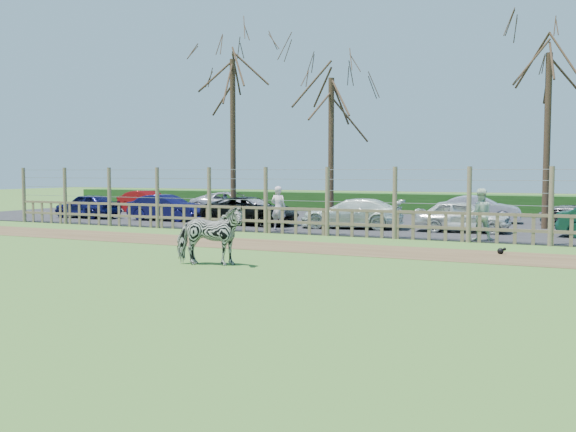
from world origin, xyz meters
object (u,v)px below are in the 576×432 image
at_px(tree_right, 548,98).
at_px(visitor_a, 278,208).
at_px(car_0, 88,206).
at_px(car_11, 478,209).
at_px(crow, 501,251).
at_px(car_8, 232,203).
at_px(car_3, 352,213).
at_px(tree_left, 233,100).
at_px(tree_mid, 331,115).
at_px(car_7, 148,202).
at_px(visitor_b, 480,214).
at_px(zebra, 210,235).
at_px(car_1, 166,208).
at_px(car_2, 251,211).
at_px(car_4, 462,216).

relative_size(tree_right, visitor_a, 4.26).
relative_size(visitor_a, car_0, 0.49).
xyz_separation_m(car_0, car_11, (17.95, 5.23, 0.00)).
bearing_deg(crow, car_8, 144.32).
bearing_deg(car_0, car_3, 94.55).
bearing_deg(tree_left, car_8, 121.15).
bearing_deg(tree_mid, car_8, 159.32).
height_order(crow, car_7, car_7).
bearing_deg(tree_left, crow, -29.42).
xyz_separation_m(visitor_b, crow, (1.07, -3.23, -0.81)).
height_order(car_7, car_11, same).
height_order(zebra, car_11, zebra).
relative_size(crow, car_0, 0.07).
bearing_deg(visitor_a, car_1, -15.63).
relative_size(crow, car_11, 0.07).
relative_size(tree_right, car_8, 1.70).
relative_size(tree_right, car_11, 2.02).
relative_size(car_0, car_2, 0.82).
xyz_separation_m(car_3, car_11, (4.18, 5.20, 0.00)).
height_order(crow, car_1, car_1).
relative_size(visitor_b, car_0, 0.49).
height_order(tree_mid, visitor_a, tree_mid).
distance_m(tree_mid, crow, 12.67).
relative_size(car_0, car_4, 1.00).
distance_m(visitor_b, car_4, 2.84).
height_order(zebra, car_3, zebra).
xyz_separation_m(car_3, car_4, (4.34, 0.21, 0.00)).
height_order(car_0, car_7, same).
bearing_deg(tree_right, tree_mid, -176.82).
bearing_deg(car_8, car_0, 130.51).
bearing_deg(crow, car_2, 153.50).
distance_m(car_1, car_2, 4.68).
xyz_separation_m(visitor_a, car_11, (6.47, 7.28, -0.26)).
xyz_separation_m(car_1, car_11, (13.39, 5.01, 0.00)).
bearing_deg(car_8, tree_mid, -114.62).
relative_size(tree_mid, car_8, 1.58).
bearing_deg(visitor_b, tree_left, -35.97).
distance_m(crow, car_0, 20.96).
bearing_deg(car_1, zebra, -140.93).
height_order(car_2, car_8, same).
bearing_deg(car_0, tree_mid, 106.96).
xyz_separation_m(car_1, car_7, (-4.60, 4.62, 0.00)).
relative_size(tree_left, zebra, 4.42).
xyz_separation_m(visitor_a, visitor_b, (7.65, -0.34, 0.00)).
relative_size(car_2, car_11, 1.19).
distance_m(car_0, car_3, 13.76).
height_order(car_2, car_4, same).
height_order(tree_right, car_2, tree_right).
bearing_deg(car_8, car_11, -93.47).
xyz_separation_m(car_0, car_3, (13.76, 0.03, 0.00)).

